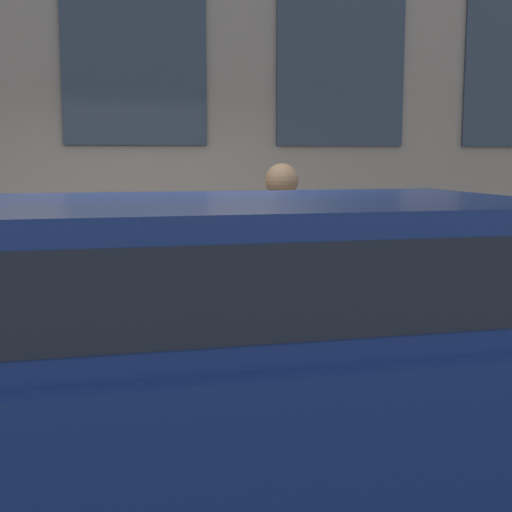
% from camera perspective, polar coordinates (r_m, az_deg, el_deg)
% --- Properties ---
extents(ground_plane, '(80.00, 80.00, 0.00)m').
position_cam_1_polar(ground_plane, '(5.02, -6.55, -14.19)').
color(ground_plane, '#38383A').
extents(sidewalk, '(2.55, 60.00, 0.13)m').
position_cam_1_polar(sidewalk, '(6.19, -8.13, -9.21)').
color(sidewalk, '#A8A093').
rests_on(sidewalk, ground_plane).
extents(fire_hydrant, '(0.36, 0.47, 0.88)m').
position_cam_1_polar(fire_hydrant, '(5.28, -2.29, -6.31)').
color(fire_hydrant, gold).
rests_on(fire_hydrant, sidewalk).
extents(person, '(0.41, 0.27, 1.70)m').
position_cam_1_polar(person, '(5.87, 2.05, 0.80)').
color(person, '#232328').
rests_on(person, sidewalk).
extents(parked_truck_navy_near, '(1.91, 4.22, 1.69)m').
position_cam_1_polar(parked_truck_navy_near, '(3.44, -0.83, -7.44)').
color(parked_truck_navy_near, black).
rests_on(parked_truck_navy_near, ground_plane).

